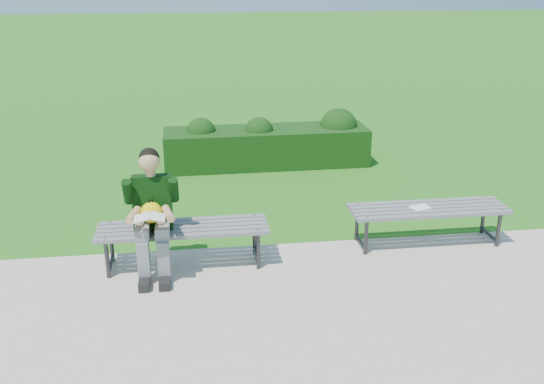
{
  "coord_description": "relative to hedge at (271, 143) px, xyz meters",
  "views": [
    {
      "loc": [
        -0.49,
        -6.32,
        3.03
      ],
      "look_at": [
        0.34,
        -0.21,
        0.75
      ],
      "focal_mm": 40.0,
      "sensor_mm": 36.0,
      "label": 1
    }
  ],
  "objects": [
    {
      "name": "paper_sheet",
      "position": [
        1.27,
        -3.3,
        0.11
      ],
      "size": [
        0.26,
        0.21,
        0.01
      ],
      "color": "white",
      "rests_on": "bench_right"
    },
    {
      "name": "hedge",
      "position": [
        0.0,
        0.0,
        0.0
      ],
      "size": [
        3.29,
        0.86,
        0.88
      ],
      "color": "#143F18",
      "rests_on": "ground"
    },
    {
      "name": "bench_right",
      "position": [
        1.37,
        -3.3,
        0.06
      ],
      "size": [
        1.8,
        0.5,
        0.46
      ],
      "color": "slate",
      "rests_on": "walkway"
    },
    {
      "name": "walkway",
      "position": [
        -0.77,
        -4.86,
        -0.35
      ],
      "size": [
        30.0,
        3.5,
        0.02
      ],
      "color": "beige",
      "rests_on": "ground"
    },
    {
      "name": "ground",
      "position": [
        -0.77,
        -3.11,
        -0.36
      ],
      "size": [
        80.0,
        80.0,
        0.0
      ],
      "color": "#316F15",
      "rests_on": "ground"
    },
    {
      "name": "bench_left",
      "position": [
        -1.41,
        -3.49,
        0.06
      ],
      "size": [
        1.8,
        0.5,
        0.46
      ],
      "color": "slate",
      "rests_on": "walkway"
    },
    {
      "name": "seated_boy",
      "position": [
        -1.71,
        -3.58,
        0.35
      ],
      "size": [
        0.56,
        0.76,
        1.31
      ],
      "color": "gray",
      "rests_on": "walkway"
    }
  ]
}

